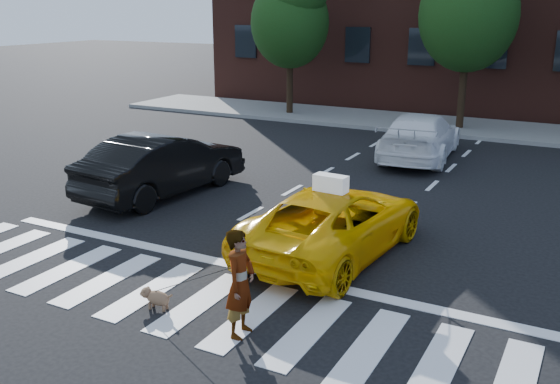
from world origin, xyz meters
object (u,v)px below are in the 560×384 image
at_px(black_sedan, 163,164).
at_px(woman, 240,283).
at_px(taxi, 334,221).
at_px(dog, 155,297).
at_px(tree_left, 291,13).
at_px(tree_mid, 471,2).
at_px(white_suv, 420,136).

distance_m(black_sedan, woman, 7.70).
relative_size(taxi, black_sedan, 0.99).
xyz_separation_m(black_sedan, dog, (3.92, -5.24, -0.60)).
height_order(tree_left, dog, tree_left).
height_order(tree_mid, dog, tree_mid).
distance_m(tree_left, tree_mid, 7.51).
xyz_separation_m(taxi, white_suv, (-0.72, 8.69, 0.06)).
relative_size(white_suv, woman, 3.01).
xyz_separation_m(black_sedan, white_suv, (4.81, 7.01, -0.07)).
bearing_deg(dog, tree_mid, 78.41).
height_order(taxi, dog, taxi).
relative_size(tree_mid, taxi, 1.47).
xyz_separation_m(white_suv, woman, (0.78, -12.31, 0.11)).
distance_m(tree_mid, dog, 18.12).
distance_m(white_suv, woman, 12.34).
xyz_separation_m(tree_left, taxi, (8.07, -13.93, -3.77)).
height_order(tree_mid, woman, tree_mid).
height_order(black_sedan, dog, black_sedan).
xyz_separation_m(woman, dog, (-1.67, 0.06, -0.64)).
height_order(taxi, white_suv, white_suv).
height_order(tree_left, tree_mid, tree_mid).
bearing_deg(dog, woman, -10.32).
relative_size(woman, dog, 2.76).
distance_m(tree_mid, taxi, 14.55).
height_order(tree_mid, white_suv, tree_mid).
relative_size(taxi, white_suv, 0.96).
bearing_deg(white_suv, dog, 80.47).
xyz_separation_m(taxi, black_sedan, (-5.53, 1.68, 0.13)).
height_order(woman, dog, woman).
relative_size(taxi, woman, 2.88).
bearing_deg(black_sedan, white_suv, -119.01).
distance_m(taxi, black_sedan, 5.78).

